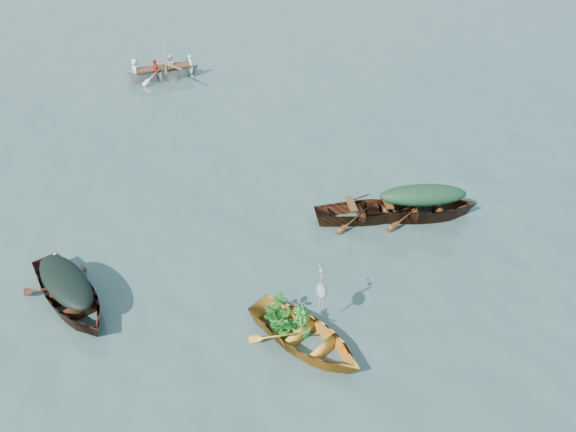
{
  "coord_description": "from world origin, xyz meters",
  "views": [
    {
      "loc": [
        -1.55,
        -10.41,
        8.73
      ],
      "look_at": [
        -0.36,
        1.11,
        0.5
      ],
      "focal_mm": 35.0,
      "sensor_mm": 36.0,
      "label": 1
    }
  ],
  "objects_px": {
    "dark_covered_boat": "(73,304)",
    "rowed_boat": "(165,78)",
    "green_tarp_boat": "(419,217)",
    "open_wooden_boat": "(367,219)",
    "heron": "(321,297)",
    "yellow_dinghy": "(305,345)"
  },
  "relations": [
    {
      "from": "dark_covered_boat",
      "to": "open_wooden_boat",
      "type": "xyz_separation_m",
      "value": [
        7.16,
        2.49,
        0.0
      ]
    },
    {
      "from": "open_wooden_boat",
      "to": "dark_covered_boat",
      "type": "bearing_deg",
      "value": 107.86
    },
    {
      "from": "open_wooden_boat",
      "to": "rowed_boat",
      "type": "distance_m",
      "value": 12.23
    },
    {
      "from": "dark_covered_boat",
      "to": "green_tarp_boat",
      "type": "relative_size",
      "value": 0.94
    },
    {
      "from": "dark_covered_boat",
      "to": "rowed_boat",
      "type": "height_order",
      "value": "dark_covered_boat"
    },
    {
      "from": "yellow_dinghy",
      "to": "green_tarp_boat",
      "type": "distance_m",
      "value": 5.5
    },
    {
      "from": "green_tarp_boat",
      "to": "rowed_boat",
      "type": "distance_m",
      "value": 13.03
    },
    {
      "from": "green_tarp_boat",
      "to": "dark_covered_boat",
      "type": "bearing_deg",
      "value": 107.98
    },
    {
      "from": "open_wooden_boat",
      "to": "green_tarp_boat",
      "type": "bearing_deg",
      "value": -93.42
    },
    {
      "from": "yellow_dinghy",
      "to": "rowed_boat",
      "type": "bearing_deg",
      "value": 62.58
    },
    {
      "from": "green_tarp_boat",
      "to": "rowed_boat",
      "type": "xyz_separation_m",
      "value": [
        -7.53,
        10.64,
        0.0
      ]
    },
    {
      "from": "heron",
      "to": "rowed_boat",
      "type": "bearing_deg",
      "value": 64.36
    },
    {
      "from": "dark_covered_boat",
      "to": "green_tarp_boat",
      "type": "distance_m",
      "value": 8.91
    },
    {
      "from": "heron",
      "to": "open_wooden_boat",
      "type": "bearing_deg",
      "value": 21.65
    },
    {
      "from": "yellow_dinghy",
      "to": "dark_covered_boat",
      "type": "relative_size",
      "value": 0.85
    },
    {
      "from": "green_tarp_boat",
      "to": "open_wooden_boat",
      "type": "distance_m",
      "value": 1.41
    },
    {
      "from": "open_wooden_boat",
      "to": "heron",
      "type": "xyz_separation_m",
      "value": [
        -1.85,
        -3.77,
        0.92
      ]
    },
    {
      "from": "green_tarp_boat",
      "to": "rowed_boat",
      "type": "height_order",
      "value": "green_tarp_boat"
    },
    {
      "from": "yellow_dinghy",
      "to": "dark_covered_boat",
      "type": "bearing_deg",
      "value": 118.98
    },
    {
      "from": "rowed_boat",
      "to": "heron",
      "type": "distance_m",
      "value": 15.0
    },
    {
      "from": "rowed_boat",
      "to": "heron",
      "type": "relative_size",
      "value": 4.41
    },
    {
      "from": "heron",
      "to": "dark_covered_boat",
      "type": "bearing_deg",
      "value": 124.28
    }
  ]
}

